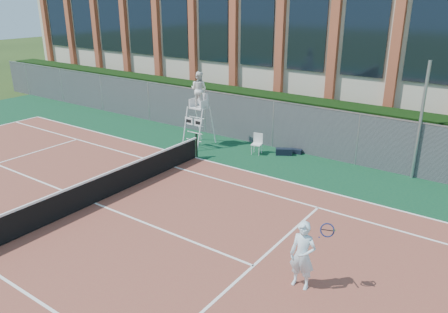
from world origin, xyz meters
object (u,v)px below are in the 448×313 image
Objects in this scene: steel_pole at (420,122)px; plastic_chair at (257,142)px; umpire_chair at (199,92)px; tennis_player at (303,255)px.

plastic_chair is at bearing -170.21° from steel_pole.
umpire_chair is 3.55m from plastic_chair.
steel_pole is 1.29× the size of umpire_chair.
umpire_chair reaches higher than tennis_player.
umpire_chair reaches higher than plastic_chair.
steel_pole is at bearing 9.79° from plastic_chair.
steel_pole is at bearing 10.11° from umpire_chair.
umpire_chair is 11.39m from tennis_player.
tennis_player is (5.89, -7.64, 0.35)m from plastic_chair.
steel_pole is 9.42m from umpire_chair.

